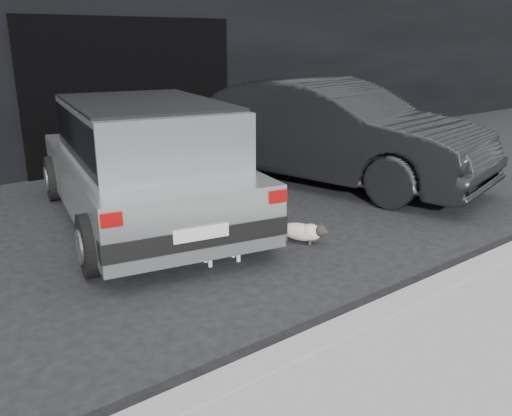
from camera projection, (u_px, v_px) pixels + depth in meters
ground at (214, 234)px, 6.49m from camera, size 80.00×80.00×0.00m
building_facade at (86, 25)px, 10.83m from camera, size 34.00×4.00×5.00m
garage_opening at (134, 93)px, 9.69m from camera, size 4.00×0.10×2.60m
curb at (455, 280)px, 5.11m from camera, size 18.00×0.25×0.12m
silver_hatchback at (143, 157)px, 6.68m from camera, size 2.73×4.48×1.54m
second_car at (330, 132)px, 8.62m from camera, size 2.89×5.25×1.64m
cat_siamese at (304, 232)px, 6.22m from camera, size 0.42×0.69×0.26m
cat_white at (225, 245)px, 5.65m from camera, size 0.79×0.38×0.37m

